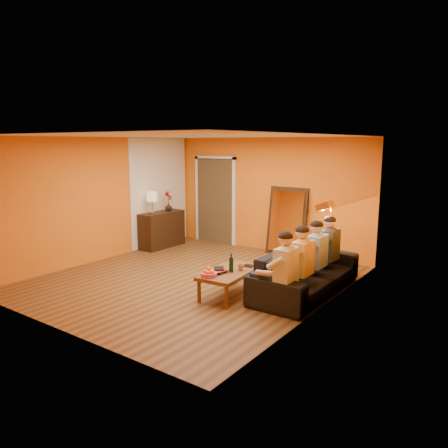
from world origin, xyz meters
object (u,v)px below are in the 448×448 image
Objects in this scene: person_far_right at (330,250)px; vase at (169,207)px; mirror_frame at (287,221)px; sideboard at (162,229)px; person_mid_left at (302,264)px; person_far_left at (286,273)px; sofa at (306,272)px; laptop at (251,267)px; tumbler at (241,267)px; floor_lamp at (330,243)px; coffee_table at (230,283)px; table_lamp at (152,203)px; person_mid_right at (317,257)px; wine_bottle at (231,263)px; dog at (256,284)px.

vase is (-4.37, 0.58, 0.33)m from person_far_right.
sideboard is (-2.79, -1.08, -0.34)m from mirror_frame.
person_mid_left reaches higher than vase.
vase is at bearing 152.97° from person_far_left.
mirror_frame is 0.62× the size of sofa.
tumbler is at bearing -109.95° from laptop.
coffee_table is at bearing -110.38° from floor_lamp.
table_lamp is (0.00, -0.30, 0.68)m from sideboard.
person_mid_right is at bearing -73.93° from floor_lamp.
floor_lamp reaches higher than laptop.
laptop is (0.13, 0.40, -0.14)m from wine_bottle.
vase is (-4.37, 1.68, 0.33)m from person_mid_left.
mirror_frame is 1.06× the size of floor_lamp.
wine_bottle reaches higher than sofa.
person_far_right is at bearing 49.89° from coffee_table.
wine_bottle is at bearing -123.32° from person_far_right.
person_mid_left is (1.08, 0.42, 0.40)m from coffee_table.
person_mid_right is 6.65× the size of vase.
sideboard is 0.97× the size of person_far_right.
table_lamp reaches higher than person_mid_left.
coffee_table is at bearing 173.01° from person_far_left.
person_far_right is (0.00, 1.65, 0.00)m from person_far_left.
floor_lamp is 4.38m from vase.
dog reaches higher than laptop.
person_mid_right reaches higher than laptop.
mirror_frame is 4.90× the size of wine_bottle.
wine_bottle is 1.02× the size of laptop.
table_lamp is 1.65× the size of wine_bottle.
sofa is at bearing 106.11° from person_mid_left.
person_mid_right is 1.45m from wine_bottle.
vase is (-3.34, 2.15, 0.37)m from wine_bottle.
tumbler is at bearing -26.87° from sideboard.
vase is at bearing 147.26° from wine_bottle.
tumbler is (-0.93, -1.46, -0.25)m from floor_lamp.
person_mid_right reaches higher than vase.
wine_bottle is at bearing -32.74° from vase.
mirror_frame is 2.05m from floor_lamp.
wine_bottle reaches higher than coffee_table.
person_far_left reaches higher than tumbler.
person_far_right is (0.13, 0.65, 0.25)m from sofa.
person_mid_left reaches higher than laptop.
dog is (0.51, -0.05, 0.09)m from coffee_table.
floor_lamp is at bearing 0.42° from table_lamp.
vase is at bearing 90.00° from table_lamp.
sideboard is at bearing 168.62° from person_mid_right.
person_mid_left is 0.92m from laptop.
person_far_right reaches higher than sideboard.
coffee_table is 1.96m from floor_lamp.
person_far_left is 6.65× the size of vase.
wine_bottle is (0.05, -0.05, 0.37)m from coffee_table.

